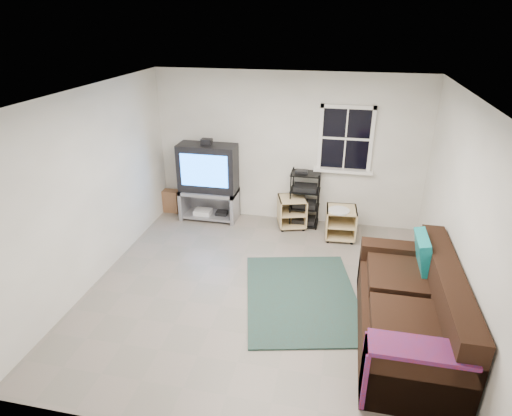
% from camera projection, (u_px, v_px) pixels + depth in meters
% --- Properties ---
extents(room, '(4.60, 4.62, 4.60)m').
position_uv_depth(room, '(345.00, 143.00, 7.03)').
color(room, gray).
rests_on(room, ground).
extents(tv_unit, '(1.01, 0.51, 1.49)m').
position_uv_depth(tv_unit, '(208.00, 176.00, 7.51)').
color(tv_unit, gray).
rests_on(tv_unit, ground).
extents(av_rack, '(0.50, 0.37, 1.01)m').
position_uv_depth(av_rack, '(305.00, 202.00, 7.42)').
color(av_rack, black).
rests_on(av_rack, ground).
extents(side_table_left, '(0.57, 0.57, 0.54)m').
position_uv_depth(side_table_left, '(292.00, 210.00, 7.45)').
color(side_table_left, '#CEB37E').
rests_on(side_table_left, ground).
extents(side_table_right, '(0.51, 0.53, 0.56)m').
position_uv_depth(side_table_right, '(340.00, 220.00, 7.04)').
color(side_table_right, '#CEB37E').
rests_on(side_table_right, ground).
extents(sofa, '(1.00, 2.26, 1.03)m').
position_uv_depth(sofa, '(411.00, 313.00, 4.78)').
color(sofa, black).
rests_on(sofa, ground).
extents(shag_rug, '(1.83, 2.24, 0.02)m').
position_uv_depth(shag_rug, '(302.00, 296.00, 5.65)').
color(shag_rug, '#322116').
rests_on(shag_rug, ground).
extents(paper_bag, '(0.30, 0.20, 0.42)m').
position_uv_depth(paper_bag, '(171.00, 201.00, 8.03)').
color(paper_bag, brown).
rests_on(paper_bag, ground).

